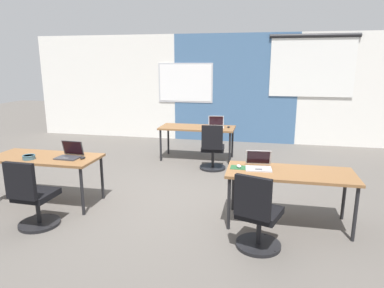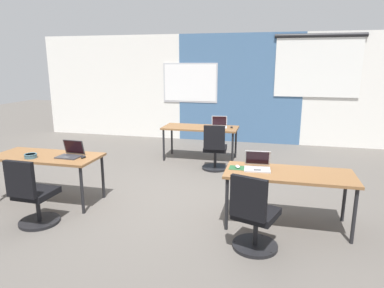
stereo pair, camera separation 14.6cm
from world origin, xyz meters
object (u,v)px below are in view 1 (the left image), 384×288
Objects in this scene: mouse_near_left_inner at (83,158)px; laptop_near_right_inner at (258,165)px; desk_far_center at (197,130)px; snack_bowl at (29,157)px; mouse_far_right at (229,127)px; mouse_near_right_inner at (239,166)px; chair_near_right_inner at (257,219)px; laptop_near_left_inner at (70,154)px; desk_near_right at (290,176)px; chair_far_right at (213,151)px; chair_near_left_inner at (33,200)px; desk_near_left at (45,160)px; laptop_far_right at (216,125)px.

laptop_near_right_inner is (2.48, 0.07, 0.03)m from mouse_near_left_inner.
desk_far_center is 9.01× the size of snack_bowl.
mouse_far_right is (0.67, 0.04, 0.08)m from desk_far_center.
mouse_near_right_inner is 0.12× the size of chair_near_right_inner.
snack_bowl is (-0.52, -0.20, -0.01)m from laptop_near_left_inner.
mouse_near_left_inner is (-2.88, -0.01, 0.08)m from desk_near_right.
mouse_near_left_inner is 2.67m from chair_far_right.
chair_near_left_inner is at bearing -111.70° from desk_far_center.
mouse_near_right_inner is 0.88m from chair_near_right_inner.
chair_far_right is at bearing -52.81° from chair_near_right_inner.
laptop_near_right_inner reaches higher than desk_near_left.
mouse_far_right is 0.84m from chair_far_right.
chair_near_left_inner is at bearing 20.11° from chair_near_right_inner.
mouse_near_right_inner reaches higher than desk_far_center.
chair_near_left_inner reaches higher than mouse_near_left_inner.
desk_near_right is 4.42× the size of laptop_far_right.
chair_near_right_inner is 5.18× the size of snack_bowl.
laptop_near_right_inner is at bearing 1.15° from desk_near_left.
laptop_far_right is at bearing -91.26° from chair_far_right.
chair_far_right reaches higher than desk_far_center.
laptop_near_right_inner is (-0.40, 0.06, 0.11)m from desk_near_right.
mouse_near_left_inner is at bearing -179.87° from desk_near_right.
chair_far_right is (1.80, 2.09, -0.39)m from laptop_near_left_inner.
laptop_near_left_inner reaches higher than laptop_near_right_inner.
mouse_near_left_inner is 2.48m from laptop_near_right_inner.
snack_bowl is at bearing 9.58° from chair_near_right_inner.
chair_far_right reaches higher than desk_near_left.
mouse_near_right_inner reaches higher than mouse_far_right.
laptop_near_left_inner is (-1.36, -2.78, 0.11)m from desk_far_center.
mouse_far_right is at bearing 49.80° from snack_bowl.
laptop_near_left_inner is 3.29× the size of mouse_near_left_inner.
desk_near_left is 3.58m from laptop_far_right.
chair_near_left_inner reaches higher than mouse_far_right.
desk_near_right is at bearing -57.99° from desk_far_center.
mouse_near_left_inner is at bearing 3.11° from chair_near_right_inner.
chair_far_right is at bearing -120.92° from chair_near_left_inner.
chair_far_right is (1.86, 2.89, 0.00)m from chair_near_left_inner.
chair_far_right is at bearing 43.99° from desk_near_left.
mouse_near_left_inner is 0.29× the size of laptop_far_right.
desk_near_right is at bearing -98.73° from chair_near_right_inner.
desk_far_center is at bearing -49.69° from chair_near_right_inner.
laptop_far_right is 2.95m from laptop_near_right_inner.
snack_bowl is (-2.98, -0.22, 0.01)m from mouse_near_right_inner.
desk_near_right is 0.42m from laptop_near_right_inner.
desk_near_left is at bearing -130.45° from mouse_far_right.
chair_near_left_inner reaches higher than desk_near_right.
mouse_near_right_inner reaches higher than desk_near_left.
mouse_near_left_inner is 3.37m from mouse_far_right.
desk_near_right is 4.66× the size of laptop_near_left_inner.
mouse_near_right_inner is at bearing 103.04° from chair_far_right.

